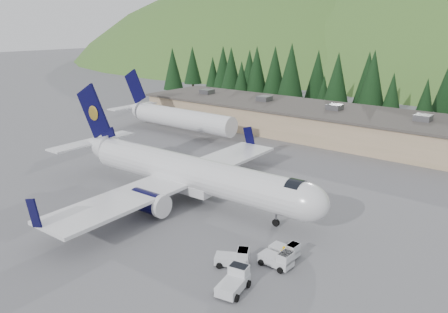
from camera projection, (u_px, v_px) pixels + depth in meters
ground at (192, 201)px, 51.17m from camera, size 600.00×600.00×0.00m
airliner at (185, 172)px, 50.83m from camera, size 37.35×34.98×12.42m
second_airliner at (172, 116)px, 81.49m from camera, size 27.50×11.00×10.05m
baggage_tug_a at (235, 258)px, 37.33m from camera, size 3.22×2.72×1.54m
baggage_tug_b at (278, 259)px, 37.10m from camera, size 2.94×1.83×1.55m
baggage_tug_c at (235, 281)px, 33.90m from camera, size 2.40×3.43×1.70m
terminal_building at (308, 120)px, 81.91m from camera, size 71.00×17.00×6.10m
baggage_tug_d at (287, 250)px, 38.80m from camera, size 2.62×1.63×1.38m
ramp_worker at (283, 254)px, 37.69m from camera, size 0.68×0.57×1.60m
tree_line at (340, 79)px, 99.41m from camera, size 113.87×18.87×14.46m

